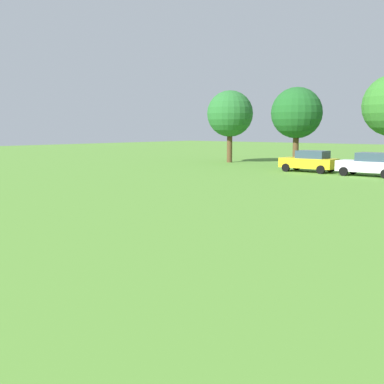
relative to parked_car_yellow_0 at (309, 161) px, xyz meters
name	(u,v)px	position (x,y,z in m)	size (l,w,h in m)	color
ground_plane	(361,188)	(6.83, -7.42, -0.86)	(160.00, 160.00, 0.00)	#568C33
parked_car_yellow_0	(309,161)	(0.00, 0.00, 0.00)	(4.30, 2.02, 1.68)	yellow
parked_car_white_1	(370,164)	(4.84, -0.35, 0.00)	(4.30, 2.02, 1.68)	white
tree_far_left	(230,114)	(-11.09, 4.88, 3.98)	(4.60, 4.60, 7.17)	brown
tree_left	(297,113)	(-3.35, 4.12, 3.88)	(4.50, 4.50, 7.01)	brown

